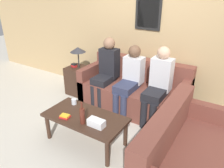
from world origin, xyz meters
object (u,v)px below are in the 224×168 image
drinking_glass (74,102)px  person_middle (130,77)px  person_right (158,83)px  teddy_bear (139,158)px  couch_side (187,160)px  person_left (106,69)px  couch_main (134,92)px  coffee_table (85,119)px  wine_bottle (82,115)px

drinking_glass → person_middle: person_middle is taller
person_right → teddy_bear: size_ratio=4.61×
couch_side → person_left: 2.18m
couch_main → person_right: 0.64m
coffee_table → person_left: 1.25m
couch_side → wine_bottle: couch_side is taller
coffee_table → teddy_bear: 0.92m
drinking_glass → wine_bottle: bearing=-37.0°
wine_bottle → person_right: size_ratio=0.26×
coffee_table → person_right: bearing=60.2°
person_right → coffee_table: bearing=-119.8°
couch_main → wine_bottle: couch_main is taller
couch_main → person_left: (-0.53, -0.13, 0.39)m
couch_main → person_middle: person_middle is taller
drinking_glass → teddy_bear: (1.24, -0.19, -0.37)m
couch_main → wine_bottle: size_ratio=5.97×
couch_main → person_middle: 0.38m
person_left → teddy_bear: (1.27, -1.16, -0.59)m
coffee_table → person_middle: 1.16m
couch_main → couch_side: size_ratio=1.21×
drinking_glass → coffee_table: bearing=-26.5°
couch_main → person_left: size_ratio=1.51×
coffee_table → person_left: size_ratio=0.92×
teddy_bear → drinking_glass: bearing=171.1°
coffee_table → wine_bottle: wine_bottle is taller
couch_main → teddy_bear: bearing=-60.0°
person_right → couch_main: bearing=163.0°
coffee_table → couch_main: bearing=83.8°
drinking_glass → teddy_bear: 1.31m
drinking_glass → person_middle: (0.48, 0.94, 0.18)m
wine_bottle → person_middle: bearing=88.3°
couch_side → person_left: (-1.83, 1.10, 0.38)m
coffee_table → person_middle: bearing=83.9°
person_left → person_middle: 0.52m
person_left → person_middle: person_left is taller
teddy_bear → wine_bottle: bearing=-170.3°
drinking_glass → person_left: size_ratio=0.07×
couch_side → wine_bottle: bearing=98.2°
teddy_bear → couch_side: bearing=6.0°
wine_bottle → couch_main: bearing=87.8°
wine_bottle → teddy_bear: wine_bottle is taller
couch_side → coffee_table: 1.44m
couch_side → person_right: (-0.80, 1.08, 0.37)m
coffee_table → person_left: (-0.39, 1.15, 0.32)m
couch_side → person_left: size_ratio=1.24×
coffee_table → wine_bottle: bearing=-61.6°
wine_bottle → person_middle: size_ratio=0.27×
couch_main → person_left: person_left is taller
couch_side → teddy_bear: size_ratio=5.80×
person_left → teddy_bear: person_left is taller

